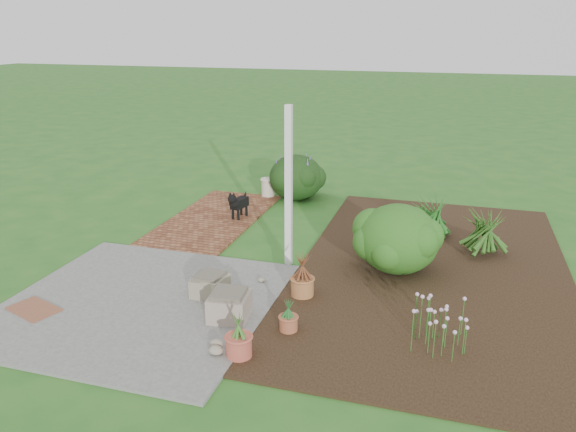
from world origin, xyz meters
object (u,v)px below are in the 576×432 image
(black_dog, at_px, (238,203))
(cream_ceramic_urn, at_px, (268,187))
(evergreen_shrub, at_px, (398,237))
(stone_trough_near, at_px, (229,306))

(black_dog, relative_size, cream_ceramic_urn, 1.59)
(black_dog, distance_m, evergreen_shrub, 3.55)
(black_dog, distance_m, cream_ceramic_urn, 1.60)
(stone_trough_near, xyz_separation_m, evergreen_shrub, (1.86, 2.17, 0.36))
(black_dog, bearing_deg, cream_ceramic_urn, 99.44)
(stone_trough_near, height_order, evergreen_shrub, evergreen_shrub)
(stone_trough_near, bearing_deg, evergreen_shrub, 49.36)
(cream_ceramic_urn, relative_size, evergreen_shrub, 0.30)
(stone_trough_near, distance_m, cream_ceramic_urn, 5.43)
(black_dog, height_order, cream_ceramic_urn, black_dog)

